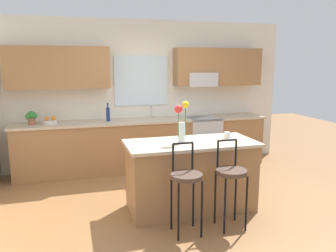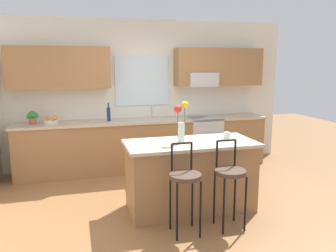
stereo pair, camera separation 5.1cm
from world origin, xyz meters
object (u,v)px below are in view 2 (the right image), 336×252
at_px(bar_stool_middle, 230,176).
at_px(flower_vase, 181,121).
at_px(potted_plant_small, 32,117).
at_px(bar_stool_near, 185,180).
at_px(bottle_olive_oil, 109,114).
at_px(oven_range, 203,141).
at_px(fruit_bowl_oranges, 51,121).
at_px(kitchen_island, 190,176).
at_px(mug_ceramic, 227,135).

height_order(bar_stool_middle, flower_vase, flower_vase).
distance_m(flower_vase, potted_plant_small, 2.75).
xyz_separation_m(bar_stool_near, bottle_olive_oil, (-0.59, 2.50, 0.41)).
relative_size(oven_range, fruit_bowl_oranges, 3.83).
xyz_separation_m(bar_stool_near, bar_stool_middle, (0.55, 0.00, 0.00)).
height_order(bottle_olive_oil, potted_plant_small, bottle_olive_oil).
distance_m(oven_range, bar_stool_middle, 2.56).
distance_m(kitchen_island, bar_stool_near, 0.69).
height_order(kitchen_island, fruit_bowl_oranges, fruit_bowl_oranges).
height_order(oven_range, potted_plant_small, potted_plant_small).
distance_m(bottle_olive_oil, potted_plant_small, 1.25).
bearing_deg(potted_plant_small, oven_range, -0.48).
xyz_separation_m(mug_ceramic, bottle_olive_oil, (-1.39, 1.85, 0.08)).
bearing_deg(bar_stool_near, bottle_olive_oil, 103.25).
relative_size(oven_range, potted_plant_small, 4.03).
height_order(kitchen_island, bar_stool_middle, bar_stool_middle).
bearing_deg(kitchen_island, oven_range, 64.28).
bearing_deg(fruit_bowl_oranges, potted_plant_small, 179.89).
relative_size(bar_stool_near, bar_stool_middle, 1.00).
distance_m(kitchen_island, bar_stool_middle, 0.69).
distance_m(bar_stool_middle, mug_ceramic, 0.78).
xyz_separation_m(oven_range, bottle_olive_oil, (-1.76, 0.02, 0.59)).
relative_size(bar_stool_middle, mug_ceramic, 11.58).
xyz_separation_m(bar_stool_near, fruit_bowl_oranges, (-1.55, 2.50, 0.33)).
bearing_deg(flower_vase, bottle_olive_oil, 111.01).
bearing_deg(bottle_olive_oil, bar_stool_near, -76.75).
bearing_deg(bar_stool_middle, kitchen_island, 114.27).
height_order(oven_range, bar_stool_middle, bar_stool_middle).
relative_size(kitchen_island, mug_ceramic, 18.84).
bearing_deg(bar_stool_middle, bar_stool_near, 180.00).
distance_m(oven_range, bar_stool_near, 2.75).
bearing_deg(mug_ceramic, fruit_bowl_oranges, 141.89).
bearing_deg(potted_plant_small, fruit_bowl_oranges, -0.11).
height_order(oven_range, bar_stool_near, bar_stool_near).
xyz_separation_m(bar_stool_near, mug_ceramic, (0.80, 0.66, 0.33)).
relative_size(bar_stool_middle, bottle_olive_oil, 3.24).
xyz_separation_m(kitchen_island, bar_stool_middle, (0.27, -0.61, 0.17)).
bearing_deg(bar_stool_near, oven_range, 64.63).
bearing_deg(mug_ceramic, flower_vase, -175.62).
bearing_deg(kitchen_island, bar_stool_middle, -65.73).
height_order(fruit_bowl_oranges, bottle_olive_oil, bottle_olive_oil).
relative_size(bar_stool_near, flower_vase, 1.96).
bearing_deg(mug_ceramic, bar_stool_near, -140.80).
xyz_separation_m(oven_range, kitchen_island, (-0.90, -1.87, 0.00)).
relative_size(flower_vase, potted_plant_small, 2.33).
bearing_deg(bottle_olive_oil, flower_vase, -68.99).
distance_m(kitchen_island, bottle_olive_oil, 2.16).
height_order(flower_vase, fruit_bowl_oranges, flower_vase).
distance_m(oven_range, fruit_bowl_oranges, 2.77).
xyz_separation_m(bar_stool_middle, bottle_olive_oil, (-1.14, 2.50, 0.41)).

